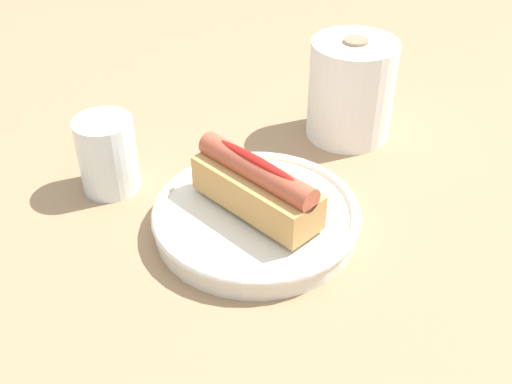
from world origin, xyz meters
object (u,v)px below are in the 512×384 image
(serving_bowl, at_px, (256,217))
(paper_towel_roll, at_px, (351,90))
(water_glass, at_px, (108,159))
(hotdog_front, at_px, (256,186))

(serving_bowl, relative_size, paper_towel_roll, 1.68)
(serving_bowl, bearing_deg, paper_towel_roll, 87.90)
(water_glass, xyz_separation_m, paper_towel_roll, (0.20, 0.25, 0.03))
(water_glass, bearing_deg, paper_towel_roll, 51.98)
(serving_bowl, xyz_separation_m, paper_towel_roll, (0.01, 0.23, 0.05))
(serving_bowl, distance_m, water_glass, 0.19)
(hotdog_front, bearing_deg, paper_towel_roll, 87.90)
(hotdog_front, bearing_deg, serving_bowl, 180.00)
(serving_bowl, xyz_separation_m, hotdog_front, (0.00, 0.00, 0.04))
(serving_bowl, height_order, water_glass, water_glass)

